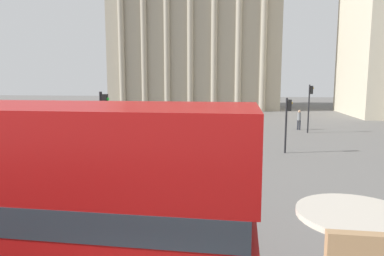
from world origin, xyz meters
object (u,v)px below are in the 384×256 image
Objects in this scene: traffic_light_far at (310,102)px; traffic_light_near at (103,126)px; traffic_light_mid at (288,117)px; cafe_dining_table at (355,249)px; plaza_building_left at (196,32)px; pedestrian_yellow at (175,127)px; pedestrian_grey at (299,118)px.

traffic_light_near is at bearing -123.43° from traffic_light_far.
traffic_light_mid is 0.82× the size of traffic_light_far.
plaza_building_left is (-8.55, 56.82, 9.18)m from cafe_dining_table.
cafe_dining_table is 0.45× the size of pedestrian_yellow.
pedestrian_grey is (4.54, 30.49, -2.48)m from cafe_dining_table.
cafe_dining_table is 19.86m from traffic_light_mid.
traffic_light_mid is 8.90m from pedestrian_yellow.
plaza_building_left reaches higher than pedestrian_yellow.
traffic_light_far is at bearing 71.86° from traffic_light_mid.
traffic_light_far is (11.35, 17.18, 0.09)m from traffic_light_near.
cafe_dining_table is 13.13m from traffic_light_near.
plaza_building_left is 15.10× the size of pedestrian_grey.
traffic_light_mid is (10.70, -37.12, -10.47)m from plaza_building_left.
traffic_light_far is at bearing -64.14° from plaza_building_left.
traffic_light_near is (2.29, -45.32, -10.12)m from plaza_building_left.
pedestrian_grey is (2.40, 10.79, -1.19)m from traffic_light_mid.
traffic_light_near is at bearing -87.10° from plaza_building_left.
pedestrian_yellow is (2.86, -33.11, -11.79)m from plaza_building_left.
traffic_light_far is 2.55× the size of pedestrian_yellow.
traffic_light_mid is at bearing -108.14° from traffic_light_far.
plaza_building_left reaches higher than traffic_light_near.
plaza_building_left is 6.63× the size of traffic_light_far.
traffic_light_far reaches higher than traffic_light_mid.
traffic_light_far is (5.09, 28.69, -0.85)m from cafe_dining_table.
pedestrian_grey is (13.10, -26.33, -11.66)m from plaza_building_left.
pedestrian_grey is at bearing 81.53° from cafe_dining_table.
traffic_light_near is 21.90m from pedestrian_grey.
cafe_dining_table is 0.18× the size of traffic_light_near.
cafe_dining_table is at bearing -96.21° from traffic_light_mid.
cafe_dining_table is at bearing -100.06° from traffic_light_far.
pedestrian_yellow is at bearing 103.51° from cafe_dining_table.
traffic_light_far is (2.94, 8.98, 0.45)m from traffic_light_mid.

